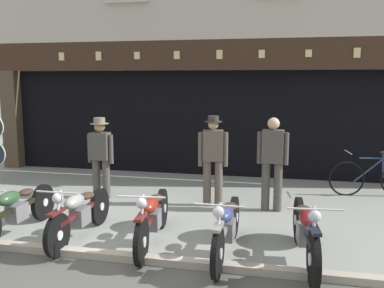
{
  "coord_description": "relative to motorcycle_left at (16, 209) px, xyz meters",
  "views": [
    {
      "loc": [
        2.04,
        -4.89,
        2.38
      ],
      "look_at": [
        0.4,
        2.54,
        1.21
      ],
      "focal_mm": 39.4,
      "sensor_mm": 36.0,
      "label": 1
    }
  ],
  "objects": [
    {
      "name": "motorcycle_center_right",
      "position": [
        3.26,
        -0.08,
        0.01
      ],
      "size": [
        0.62,
        2.01,
        0.91
      ],
      "rotation": [
        0.0,
        0.0,
        3.12
      ],
      "color": "black",
      "rests_on": "ground"
    },
    {
      "name": "leaning_bicycle",
      "position": [
        5.8,
        3.55,
        -0.03
      ],
      "size": [
        1.76,
        0.5,
        0.96
      ],
      "rotation": [
        0.0,
        0.0,
        1.71
      ],
      "color": "black",
      "rests_on": "ground"
    },
    {
      "name": "salesman_right",
      "position": [
        3.79,
        2.1,
        0.54
      ],
      "size": [
        0.56,
        0.25,
        1.71
      ],
      "rotation": [
        0.0,
        0.0,
        3.09
      ],
      "color": "#47423D",
      "rests_on": "ground"
    },
    {
      "name": "advert_board_near",
      "position": [
        3.69,
        4.8,
        1.34
      ],
      "size": [
        0.7,
        0.03,
        0.95
      ],
      "color": "silver"
    },
    {
      "name": "motorcycle_center_left",
      "position": [
        1.03,
        0.05,
        -0.0
      ],
      "size": [
        0.62,
        1.94,
        0.9
      ],
      "rotation": [
        0.0,
        0.0,
        3.14
      ],
      "color": "black",
      "rests_on": "ground"
    },
    {
      "name": "motorcycle_center",
      "position": [
        2.16,
        0.09,
        0.01
      ],
      "size": [
        0.62,
        2.06,
        0.91
      ],
      "rotation": [
        0.0,
        0.0,
        3.24
      ],
      "color": "black",
      "rests_on": "ground"
    },
    {
      "name": "motorcycle_right",
      "position": [
        4.3,
        -0.07,
        0.02
      ],
      "size": [
        0.62,
        2.05,
        0.94
      ],
      "rotation": [
        0.0,
        0.0,
        3.23
      ],
      "color": "black",
      "rests_on": "ground"
    },
    {
      "name": "salesman_left",
      "position": [
        0.4,
        2.22,
        0.5
      ],
      "size": [
        0.56,
        0.36,
        1.63
      ],
      "rotation": [
        0.0,
        0.0,
        3.08
      ],
      "color": "#47423D",
      "rests_on": "ground"
    },
    {
      "name": "motorcycle_left",
      "position": [
        0.0,
        0.0,
        0.0
      ],
      "size": [
        0.62,
        2.05,
        0.9
      ],
      "rotation": [
        0.0,
        0.0,
        3.14
      ],
      "color": "black",
      "rests_on": "ground"
    },
    {
      "name": "shopkeeper_center",
      "position": [
        2.69,
        2.19,
        0.53
      ],
      "size": [
        0.55,
        0.33,
        1.71
      ],
      "rotation": [
        0.0,
        0.0,
        3.31
      ],
      "color": "brown",
      "rests_on": "ground"
    },
    {
      "name": "shop_facade",
      "position": [
        1.94,
        6.38,
        1.37
      ],
      "size": [
        11.07,
        4.42,
        6.75
      ],
      "color": "black",
      "rests_on": "ground"
    }
  ]
}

